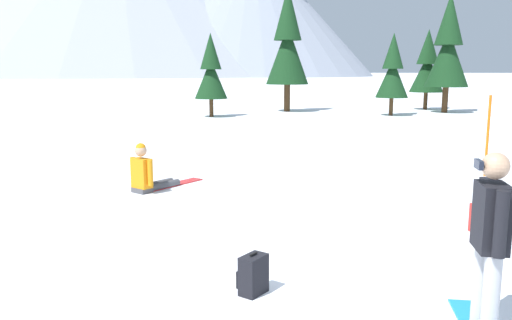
% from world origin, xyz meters
% --- Properties ---
extents(ground_plane, '(800.00, 800.00, 0.00)m').
position_xyz_m(ground_plane, '(0.00, 0.00, 0.00)').
color(ground_plane, white).
extents(snowboarder_foreground, '(0.34, 1.57, 1.75)m').
position_xyz_m(snowboarder_foreground, '(1.93, -0.90, 0.92)').
color(snowboarder_foreground, '#1E8CD8').
rests_on(snowboarder_foreground, ground_plane).
extents(snowboarder_midground, '(1.25, 1.67, 1.01)m').
position_xyz_m(snowboarder_midground, '(-2.98, 4.59, 0.35)').
color(snowboarder_midground, '#4C4C51').
rests_on(snowboarder_midground, ground_plane).
extents(backpack_red, '(0.35, 0.37, 0.47)m').
position_xyz_m(backpack_red, '(2.92, 2.40, 0.21)').
color(backpack_red, red).
rests_on(backpack_red, ground_plane).
extents(backpack_black, '(0.36, 0.38, 0.47)m').
position_xyz_m(backpack_black, '(-0.30, -0.14, 0.21)').
color(backpack_black, black).
rests_on(backpack_black, ground_plane).
extents(trail_marker_pole, '(0.06, 0.06, 1.88)m').
position_xyz_m(trail_marker_pole, '(4.38, 6.91, 0.94)').
color(trail_marker_pole, orange).
rests_on(trail_marker_pole, ground_plane).
extents(pine_tree_twin, '(2.05, 2.05, 4.89)m').
position_xyz_m(pine_tree_twin, '(7.35, 28.03, 2.67)').
color(pine_tree_twin, '#472D19').
rests_on(pine_tree_twin, ground_plane).
extents(pine_tree_broad, '(1.72, 1.72, 4.39)m').
position_xyz_m(pine_tree_broad, '(4.59, 23.37, 2.39)').
color(pine_tree_broad, '#472D19').
rests_on(pine_tree_broad, ground_plane).
extents(pine_tree_leaning, '(2.50, 2.50, 7.26)m').
position_xyz_m(pine_tree_leaning, '(-1.14, 25.58, 3.95)').
color(pine_tree_leaning, '#472D19').
rests_on(pine_tree_leaning, ground_plane).
extents(pine_tree_short, '(2.43, 2.43, 6.71)m').
position_xyz_m(pine_tree_short, '(7.95, 25.65, 3.65)').
color(pine_tree_short, '#472D19').
rests_on(pine_tree_short, ground_plane).
extents(pine_tree_slender, '(1.71, 1.71, 4.33)m').
position_xyz_m(pine_tree_slender, '(-4.92, 21.55, 2.36)').
color(pine_tree_slender, '#472D19').
rests_on(pine_tree_slender, ground_plane).
extents(peak_north_spur, '(91.89, 91.89, 49.91)m').
position_xyz_m(peak_north_spur, '(-22.62, 198.67, 26.08)').
color(peak_north_spur, '#8C93A3').
rests_on(peak_north_spur, ground_plane).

